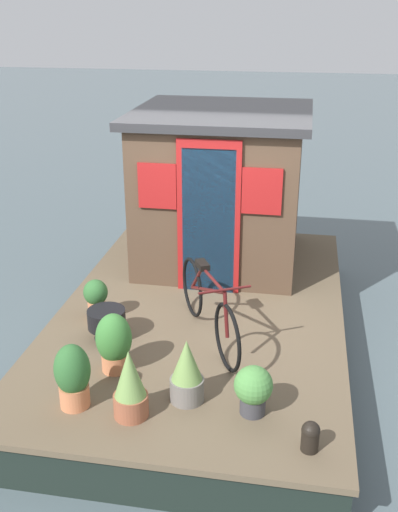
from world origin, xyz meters
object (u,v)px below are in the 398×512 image
potted_plant_thyme (114,342)px  potted_plant_geranium (96,297)px  potted_plant_ivy (187,372)px  charcoal_grill (107,320)px  potted_plant_sage (130,385)px  potted_plant_rosemary (253,389)px  bicycle (208,307)px  potted_plant_fern (73,376)px  mooring_bollard (310,436)px  houseboat_cabin (221,187)px

potted_plant_thyme → potted_plant_geranium: potted_plant_thyme is taller
potted_plant_thyme → potted_plant_ivy: 0.81m
charcoal_grill → potted_plant_sage: bearing=-153.2°
potted_plant_ivy → potted_plant_rosemary: potted_plant_ivy is taller
bicycle → potted_plant_geranium: size_ratio=3.45×
potted_plant_thyme → charcoal_grill: 0.58m
potted_plant_fern → mooring_bollard: bearing=-96.1°
potted_plant_geranium → potted_plant_ivy: bearing=-135.2°
potted_plant_rosemary → mooring_bollard: 0.61m
potted_plant_geranium → houseboat_cabin: bearing=-29.6°
bicycle → potted_plant_sage: (-1.32, 0.43, -0.07)m
bicycle → potted_plant_fern: bearing=143.9°
charcoal_grill → houseboat_cabin: bearing=-20.0°
potted_plant_ivy → potted_plant_rosemary: size_ratio=1.34×
potted_plant_rosemary → bicycle: bearing=26.5°
bicycle → potted_plant_ivy: (-1.03, 0.02, -0.09)m
houseboat_cabin → potted_plant_thyme: houseboat_cabin is taller
potted_plant_ivy → potted_plant_sage: 0.50m
potted_plant_ivy → potted_plant_fern: size_ratio=1.00×
potted_plant_geranium → potted_plant_rosemary: potted_plant_geranium is taller
potted_plant_geranium → charcoal_grill: size_ratio=1.18×
potted_plant_sage → charcoal_grill: size_ratio=1.61×
potted_plant_ivy → potted_plant_fern: potted_plant_fern is taller
potted_plant_rosemary → charcoal_grill: 1.82m
potted_plant_ivy → potted_plant_fern: (-0.24, 0.92, 0.02)m
potted_plant_sage → mooring_bollard: 1.47m
potted_plant_ivy → potted_plant_rosemary: (-0.08, -0.57, -0.04)m
houseboat_cabin → potted_plant_sage: houseboat_cabin is taller
potted_plant_ivy → charcoal_grill: (0.85, 0.99, -0.06)m
mooring_bollard → potted_plant_sage: bearing=83.5°
bicycle → charcoal_grill: bearing=100.1°
potted_plant_thyme → potted_plant_sage: bearing=-151.9°
houseboat_cabin → bicycle: 2.18m
potted_plant_fern → charcoal_grill: 1.10m
houseboat_cabin → mooring_bollard: bearing=-161.4°
potted_plant_rosemary → potted_plant_fern: bearing=96.3°
potted_plant_fern → potted_plant_thyme: bearing=-16.8°
houseboat_cabin → bicycle: houseboat_cabin is taller
mooring_bollard → potted_plant_geranium: bearing=53.3°
potted_plant_thyme → potted_plant_fern: (-0.57, 0.17, 0.00)m
potted_plant_rosemary → potted_plant_sage: 1.00m
bicycle → potted_plant_ivy: 1.04m
potted_plant_thyme → potted_plant_rosemary: 1.38m
potted_plant_sage → charcoal_grill: potted_plant_sage is taller
potted_plant_ivy → bicycle: bearing=-0.9°
potted_plant_thyme → potted_plant_geranium: (0.91, 0.49, -0.04)m
charcoal_grill → mooring_bollard: 2.42m
potted_plant_thyme → potted_plant_ivy: bearing=-114.0°
potted_plant_ivy → potted_plant_fern: bearing=105.0°
potted_plant_rosemary → potted_plant_fern: potted_plant_fern is taller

